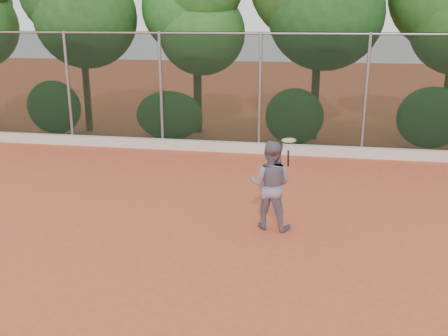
# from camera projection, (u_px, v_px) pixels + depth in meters

# --- Properties ---
(ground) EXTENTS (80.00, 80.00, 0.00)m
(ground) POSITION_uv_depth(u_px,v_px,m) (214.00, 255.00, 8.47)
(ground) COLOR #CB5430
(ground) RESTS_ON ground
(concrete_curb) EXTENTS (24.00, 0.20, 0.30)m
(concrete_curb) POSITION_uv_depth(u_px,v_px,m) (258.00, 148.00, 14.85)
(concrete_curb) COLOR silver
(concrete_curb) RESTS_ON ground
(tennis_player) EXTENTS (0.93, 0.78, 1.71)m
(tennis_player) POSITION_uv_depth(u_px,v_px,m) (271.00, 185.00, 9.36)
(tennis_player) COLOR slate
(tennis_player) RESTS_ON ground
(chainlink_fence) EXTENTS (24.09, 0.09, 3.50)m
(chainlink_fence) POSITION_uv_depth(u_px,v_px,m) (260.00, 90.00, 14.53)
(chainlink_fence) COLOR black
(chainlink_fence) RESTS_ON ground
(foliage_backdrop) EXTENTS (23.70, 3.63, 7.55)m
(foliage_backdrop) POSITION_uv_depth(u_px,v_px,m) (251.00, 0.00, 15.76)
(foliage_backdrop) COLOR #4A2C1C
(foliage_backdrop) RESTS_ON ground
(tennis_racket) EXTENTS (0.35, 0.35, 0.54)m
(tennis_racket) POSITION_uv_depth(u_px,v_px,m) (289.00, 143.00, 9.00)
(tennis_racket) COLOR black
(tennis_racket) RESTS_ON ground
(tennis_ball_in_flight) EXTENTS (0.07, 0.07, 0.07)m
(tennis_ball_in_flight) POSITION_uv_depth(u_px,v_px,m) (175.00, 144.00, 9.67)
(tennis_ball_in_flight) COLOR #C0E133
(tennis_ball_in_flight) RESTS_ON ground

